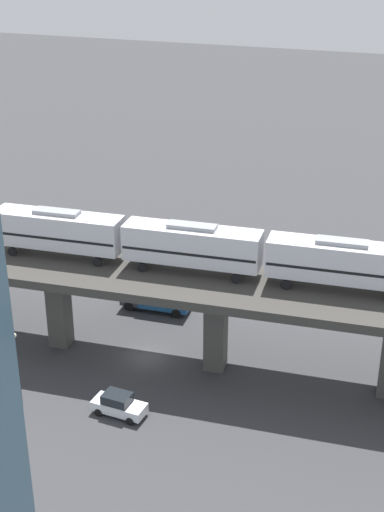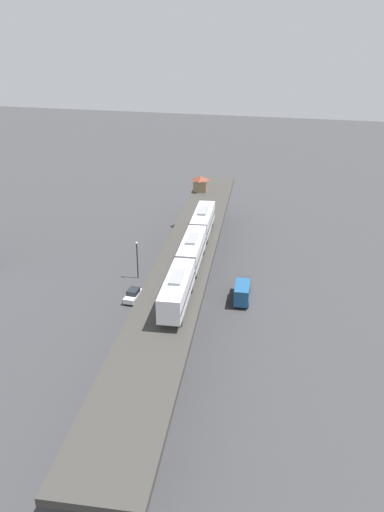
# 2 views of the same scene
# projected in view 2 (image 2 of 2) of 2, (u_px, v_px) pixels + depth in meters

# --- Properties ---
(ground_plane) EXTENTS (400.00, 400.00, 0.00)m
(ground_plane) POSITION_uv_depth(u_px,v_px,m) (187.00, 302.00, 81.43)
(ground_plane) COLOR #38383A
(elevated_viaduct) EXTENTS (19.28, 92.35, 8.51)m
(elevated_viaduct) POSITION_uv_depth(u_px,v_px,m) (187.00, 261.00, 78.63)
(elevated_viaduct) COLOR #393733
(elevated_viaduct) RESTS_ON ground
(subway_train) EXTENTS (7.22, 37.27, 4.45)m
(subway_train) POSITION_uv_depth(u_px,v_px,m) (192.00, 250.00, 73.17)
(subway_train) COLOR silver
(subway_train) RESTS_ON elevated_viaduct
(signal_hut) EXTENTS (3.58, 3.58, 3.40)m
(signal_hut) POSITION_uv_depth(u_px,v_px,m) (200.00, 183.00, 108.27)
(signal_hut) COLOR #8C7251
(signal_hut) RESTS_ON elevated_viaduct
(street_car_white) EXTENTS (2.00, 4.43, 1.89)m
(street_car_white) POSITION_uv_depth(u_px,v_px,m) (133.00, 295.00, 81.59)
(street_car_white) COLOR silver
(street_car_white) RESTS_ON ground
(street_car_blue) EXTENTS (2.08, 4.47, 1.89)m
(street_car_blue) POSITION_uv_depth(u_px,v_px,m) (173.00, 244.00, 101.25)
(street_car_blue) COLOR #233D93
(street_car_blue) RESTS_ON ground
(delivery_truck) EXTENTS (2.98, 7.39, 3.20)m
(delivery_truck) POSITION_uv_depth(u_px,v_px,m) (242.00, 290.00, 81.25)
(delivery_truck) COLOR #333338
(delivery_truck) RESTS_ON ground
(street_lamp) EXTENTS (0.44, 0.44, 6.94)m
(street_lamp) POSITION_uv_depth(u_px,v_px,m) (137.00, 257.00, 87.73)
(street_lamp) COLOR black
(street_lamp) RESTS_ON ground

